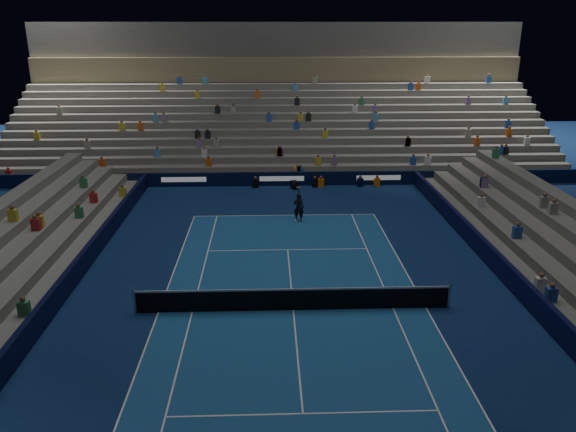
# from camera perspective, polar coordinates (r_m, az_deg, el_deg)

# --- Properties ---
(ground) EXTENTS (90.00, 90.00, 0.00)m
(ground) POSITION_cam_1_polar(r_m,az_deg,el_deg) (23.11, 0.55, -9.61)
(ground) COLOR #0C204A
(ground) RESTS_ON ground
(court_surface) EXTENTS (10.97, 23.77, 0.01)m
(court_surface) POSITION_cam_1_polar(r_m,az_deg,el_deg) (23.10, 0.55, -9.60)
(court_surface) COLOR navy
(court_surface) RESTS_ON ground
(sponsor_barrier_far) EXTENTS (44.00, 0.25, 1.00)m
(sponsor_barrier_far) POSITION_cam_1_polar(r_m,az_deg,el_deg) (40.17, -0.65, 3.83)
(sponsor_barrier_far) COLOR black
(sponsor_barrier_far) RESTS_ON ground
(sponsor_barrier_east) EXTENTS (0.25, 37.00, 1.00)m
(sponsor_barrier_east) POSITION_cam_1_polar(r_m,az_deg,el_deg) (25.21, 23.36, -7.46)
(sponsor_barrier_east) COLOR black
(sponsor_barrier_east) RESTS_ON ground
(sponsor_barrier_west) EXTENTS (0.25, 37.00, 1.00)m
(sponsor_barrier_west) POSITION_cam_1_polar(r_m,az_deg,el_deg) (24.47, -23.04, -8.23)
(sponsor_barrier_west) COLOR black
(sponsor_barrier_west) RESTS_ON ground
(grandstand_main) EXTENTS (44.00, 15.20, 11.20)m
(grandstand_main) POSITION_cam_1_polar(r_m,az_deg,el_deg) (48.76, -0.94, 10.03)
(grandstand_main) COLOR #62625D
(grandstand_main) RESTS_ON ground
(tennis_net) EXTENTS (12.90, 0.10, 1.10)m
(tennis_net) POSITION_cam_1_polar(r_m,az_deg,el_deg) (22.87, 0.55, -8.51)
(tennis_net) COLOR #B2B2B7
(tennis_net) RESTS_ON ground
(tennis_player) EXTENTS (0.69, 0.53, 1.70)m
(tennis_player) POSITION_cam_1_polar(r_m,az_deg,el_deg) (32.75, 1.10, 0.89)
(tennis_player) COLOR black
(tennis_player) RESTS_ON ground
(broadcast_camera) EXTENTS (0.57, 0.94, 0.56)m
(broadcast_camera) POSITION_cam_1_polar(r_m,az_deg,el_deg) (39.42, 0.65, 3.22)
(broadcast_camera) COLOR black
(broadcast_camera) RESTS_ON ground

